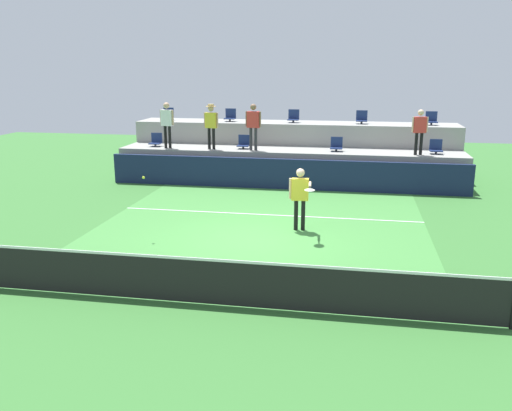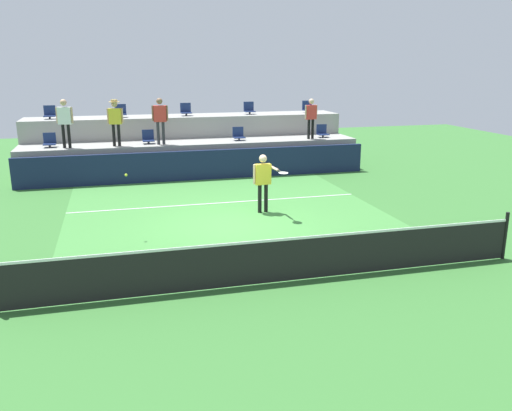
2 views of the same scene
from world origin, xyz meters
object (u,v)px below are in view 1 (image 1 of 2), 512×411
(stadium_chair_lower_right, at_px, (336,145))
(stadium_chair_lower_far_right, at_px, (436,148))
(spectator_leaning_on_rail, at_px, (420,128))
(spectator_with_hat, at_px, (211,122))
(stadium_chair_lower_far_left, at_px, (156,141))
(stadium_chair_lower_left, at_px, (244,143))
(stadium_chair_upper_right, at_px, (362,118))
(tennis_ball, at_px, (143,178))
(stadium_chair_upper_far_left, at_px, (168,115))
(stadium_chair_upper_left, at_px, (230,116))
(spectator_in_grey, at_px, (167,121))
(stadium_chair_upper_far_right, at_px, (431,119))
(tennis_player, at_px, (300,193))
(spectator_in_white, at_px, (253,122))
(stadium_chair_upper_center, at_px, (294,117))

(stadium_chair_lower_right, distance_m, stadium_chair_lower_far_right, 3.56)
(spectator_leaning_on_rail, bearing_deg, spectator_with_hat, 180.00)
(stadium_chair_lower_far_left, height_order, stadium_chair_lower_left, same)
(stadium_chair_lower_far_left, height_order, stadium_chair_upper_right, stadium_chair_upper_right)
(stadium_chair_lower_left, bearing_deg, stadium_chair_lower_far_right, 0.00)
(tennis_ball, bearing_deg, stadium_chair_upper_far_left, 105.50)
(stadium_chair_upper_left, xyz_separation_m, stadium_chair_upper_right, (5.36, 0.00, 0.00))
(stadium_chair_upper_right, relative_size, spectator_in_grey, 0.30)
(stadium_chair_upper_far_right, distance_m, spectator_with_hat, 8.55)
(stadium_chair_upper_far_right, bearing_deg, spectator_leaning_on_rail, -106.84)
(stadium_chair_upper_left, distance_m, spectator_leaning_on_rail, 7.68)
(stadium_chair_upper_right, bearing_deg, stadium_chair_lower_left, -157.88)
(stadium_chair_upper_right, xyz_separation_m, spectator_in_grey, (-7.34, -2.18, -0.01))
(spectator_leaning_on_rail, bearing_deg, stadium_chair_upper_far_right, 73.16)
(stadium_chair_upper_left, height_order, tennis_player, stadium_chair_upper_left)
(stadium_chair_upper_left, bearing_deg, spectator_in_grey, -132.23)
(stadium_chair_upper_far_left, xyz_separation_m, stadium_chair_upper_right, (8.06, 0.00, 0.00))
(stadium_chair_upper_left, xyz_separation_m, tennis_player, (3.75, -8.02, -1.27))
(stadium_chair_lower_far_right, bearing_deg, stadium_chair_lower_left, 180.00)
(stadium_chair_upper_far_left, relative_size, spectator_in_grey, 0.30)
(stadium_chair_lower_right, bearing_deg, tennis_ball, -121.05)
(stadium_chair_lower_right, bearing_deg, spectator_in_grey, -176.59)
(stadium_chair_lower_right, height_order, spectator_in_grey, spectator_in_grey)
(spectator_in_white, distance_m, tennis_ball, 7.38)
(tennis_player, bearing_deg, stadium_chair_lower_right, 83.45)
(stadium_chair_lower_far_right, height_order, stadium_chair_upper_left, stadium_chair_upper_left)
(stadium_chair_upper_right, relative_size, spectator_leaning_on_rail, 0.32)
(stadium_chair_upper_left, height_order, spectator_in_grey, spectator_in_grey)
(stadium_chair_lower_right, xyz_separation_m, stadium_chair_upper_right, (0.90, 1.80, 0.85))
(stadium_chair_upper_far_right, height_order, tennis_ball, stadium_chair_upper_far_right)
(stadium_chair_lower_far_left, relative_size, tennis_player, 0.31)
(stadium_chair_lower_right, relative_size, spectator_leaning_on_rail, 0.32)
(stadium_chair_lower_far_left, relative_size, spectator_leaning_on_rail, 0.32)
(stadium_chair_upper_center, bearing_deg, tennis_ball, -106.27)
(stadium_chair_lower_far_right, bearing_deg, stadium_chair_upper_far_right, 89.97)
(stadium_chair_upper_right, relative_size, spectator_with_hat, 0.31)
(spectator_with_hat, bearing_deg, stadium_chair_upper_right, 21.31)
(stadium_chair_lower_left, bearing_deg, tennis_player, -65.64)
(stadium_chair_lower_far_left, xyz_separation_m, stadium_chair_upper_far_right, (10.63, 1.80, 0.85))
(stadium_chair_upper_center, xyz_separation_m, tennis_player, (1.11, -8.02, -1.27))
(spectator_in_grey, relative_size, spectator_with_hat, 1.02)
(stadium_chair_lower_far_left, distance_m, stadium_chair_upper_center, 5.61)
(tennis_player, bearing_deg, stadium_chair_upper_left, 115.03)
(stadium_chair_lower_left, distance_m, stadium_chair_upper_far_left, 4.14)
(stadium_chair_lower_left, distance_m, spectator_in_white, 1.02)
(spectator_in_white, bearing_deg, stadium_chair_upper_left, 122.29)
(stadium_chair_lower_right, relative_size, tennis_player, 0.31)
(stadium_chair_upper_center, relative_size, spectator_in_white, 0.30)
(stadium_chair_upper_center, relative_size, tennis_player, 0.31)
(stadium_chair_lower_left, xyz_separation_m, stadium_chair_lower_far_right, (7.09, 0.00, 0.00))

